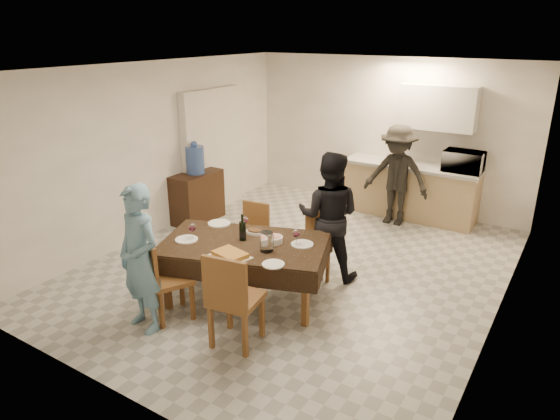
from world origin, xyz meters
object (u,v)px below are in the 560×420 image
(console, at_px, (197,197))
(water_jug, at_px, (195,160))
(microwave, at_px, (464,161))
(dining_table, at_px, (244,245))
(person_far, at_px, (329,216))
(person_near, at_px, (140,259))
(savoury_tart, at_px, (230,254))
(water_pitcher, at_px, (267,242))
(wine_bottle, at_px, (242,227))
(person_kitchen, at_px, (397,175))

(console, xyz_separation_m, water_jug, (0.00, 0.00, 0.63))
(water_jug, distance_m, microwave, 4.25)
(dining_table, xyz_separation_m, water_jug, (-2.18, 1.66, 0.35))
(microwave, bearing_deg, person_far, 70.21)
(person_near, bearing_deg, savoury_tart, 55.14)
(dining_table, relative_size, water_pitcher, 9.53)
(console, xyz_separation_m, wine_bottle, (2.13, -1.61, 0.48))
(person_far, bearing_deg, person_kitchen, -108.08)
(wine_bottle, distance_m, microwave, 4.03)
(dining_table, relative_size, microwave, 3.57)
(savoury_tart, distance_m, microwave, 4.38)
(console, bearing_deg, person_kitchen, 30.40)
(microwave, height_order, person_far, person_far)
(dining_table, distance_m, person_near, 1.19)
(wine_bottle, bearing_deg, person_near, -114.44)
(water_jug, relative_size, person_near, 0.28)
(water_pitcher, bearing_deg, dining_table, 171.87)
(person_kitchen, bearing_deg, console, -149.60)
(wine_bottle, relative_size, person_far, 0.19)
(person_near, relative_size, person_kitchen, 0.98)
(person_far, bearing_deg, wine_bottle, 42.61)
(person_kitchen, bearing_deg, dining_table, -100.55)
(wine_bottle, bearing_deg, console, 142.83)
(water_jug, bearing_deg, water_pitcher, -34.13)
(savoury_tart, relative_size, person_near, 0.26)
(dining_table, bearing_deg, water_pitcher, -27.74)
(water_pitcher, distance_m, person_kitchen, 3.36)
(water_pitcher, relative_size, person_kitchen, 0.14)
(water_jug, xyz_separation_m, microwave, (3.70, 2.09, 0.03))
(console, xyz_separation_m, person_kitchen, (2.79, 1.64, 0.40))
(dining_table, xyz_separation_m, console, (-2.18, 1.66, -0.28))
(dining_table, xyz_separation_m, microwave, (1.52, 3.75, 0.38))
(water_pitcher, bearing_deg, savoury_tart, -127.15)
(dining_table, distance_m, savoury_tart, 0.40)
(dining_table, distance_m, person_kitchen, 3.36)
(dining_table, bearing_deg, person_near, -137.26)
(wine_bottle, xyz_separation_m, person_kitchen, (0.66, 3.25, -0.07))
(wine_bottle, distance_m, water_pitcher, 0.41)
(savoury_tart, xyz_separation_m, person_far, (0.45, 1.43, 0.07))
(person_kitchen, bearing_deg, microwave, 26.38)
(wine_bottle, bearing_deg, savoury_tart, -70.77)
(dining_table, xyz_separation_m, person_near, (-0.55, -1.05, 0.11))
(console, relative_size, microwave, 1.50)
(wine_bottle, xyz_separation_m, microwave, (1.57, 3.70, 0.19))
(wine_bottle, bearing_deg, microwave, 66.99)
(water_pitcher, relative_size, savoury_tart, 0.54)
(water_jug, height_order, person_kitchen, person_kitchen)
(savoury_tart, bearing_deg, water_jug, 138.11)
(dining_table, bearing_deg, wine_bottle, 115.39)
(water_jug, xyz_separation_m, water_pitcher, (2.53, -1.71, -0.20))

